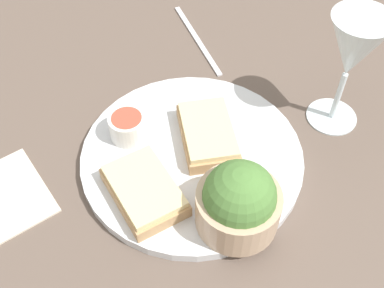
% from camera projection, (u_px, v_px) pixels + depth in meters
% --- Properties ---
extents(ground_plane, '(4.00, 4.00, 0.00)m').
position_uv_depth(ground_plane, '(192.00, 160.00, 0.63)').
color(ground_plane, brown).
extents(dinner_plate, '(0.29, 0.29, 0.01)m').
position_uv_depth(dinner_plate, '(192.00, 157.00, 0.62)').
color(dinner_plate, silver).
rests_on(dinner_plate, ground_plane).
extents(salad_bowl, '(0.10, 0.10, 0.09)m').
position_uv_depth(salad_bowl, '(239.00, 202.00, 0.53)').
color(salad_bowl, tan).
rests_on(salad_bowl, dinner_plate).
extents(sauce_ramekin, '(0.05, 0.05, 0.03)m').
position_uv_depth(sauce_ramekin, '(128.00, 126.00, 0.62)').
color(sauce_ramekin, white).
rests_on(sauce_ramekin, dinner_plate).
extents(cheese_toast_near, '(0.11, 0.08, 0.03)m').
position_uv_depth(cheese_toast_near, '(144.00, 190.00, 0.57)').
color(cheese_toast_near, tan).
rests_on(cheese_toast_near, dinner_plate).
extents(cheese_toast_far, '(0.12, 0.11, 0.03)m').
position_uv_depth(cheese_toast_far, '(208.00, 134.00, 0.62)').
color(cheese_toast_far, tan).
rests_on(cheese_toast_far, dinner_plate).
extents(wine_glass, '(0.08, 0.08, 0.17)m').
position_uv_depth(wine_glass, '(353.00, 52.00, 0.58)').
color(wine_glass, silver).
rests_on(wine_glass, ground_plane).
extents(fork, '(0.18, 0.05, 0.01)m').
position_uv_depth(fork, '(197.00, 39.00, 0.78)').
color(fork, silver).
rests_on(fork, ground_plane).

